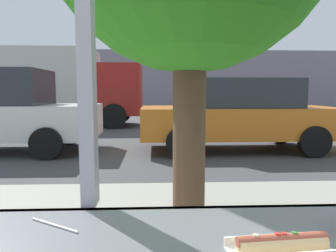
% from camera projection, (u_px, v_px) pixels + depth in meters
% --- Properties ---
extents(ground_plane, '(60.00, 60.00, 0.00)m').
position_uv_depth(ground_plane, '(147.00, 137.00, 9.06)').
color(ground_plane, '#424244').
extents(sidewalk_strip, '(16.00, 2.80, 0.13)m').
position_uv_depth(sidewalk_strip, '(129.00, 238.00, 2.70)').
color(sidewalk_strip, '#9E998E').
rests_on(sidewalk_strip, ground).
extents(building_facade_far, '(28.00, 1.20, 4.25)m').
position_uv_depth(building_facade_far, '(151.00, 81.00, 22.55)').
color(building_facade_far, gray).
rests_on(building_facade_far, ground).
extents(hotdog_tray_far, '(0.27, 0.12, 0.05)m').
position_uv_depth(hotdog_tray_far, '(282.00, 245.00, 0.75)').
color(hotdog_tray_far, silver).
rests_on(hotdog_tray_far, window_counter).
extents(loose_straw, '(0.16, 0.11, 0.01)m').
position_uv_depth(loose_straw, '(54.00, 225.00, 0.91)').
color(loose_straw, white).
rests_on(loose_straw, window_counter).
extents(parked_car_orange, '(4.34, 1.92, 1.61)m').
position_uv_depth(parked_car_orange, '(239.00, 114.00, 7.03)').
color(parked_car_orange, orange).
rests_on(parked_car_orange, ground).
extents(box_truck, '(6.40, 2.44, 2.90)m').
position_uv_depth(box_truck, '(54.00, 85.00, 11.92)').
color(box_truck, beige).
rests_on(box_truck, ground).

